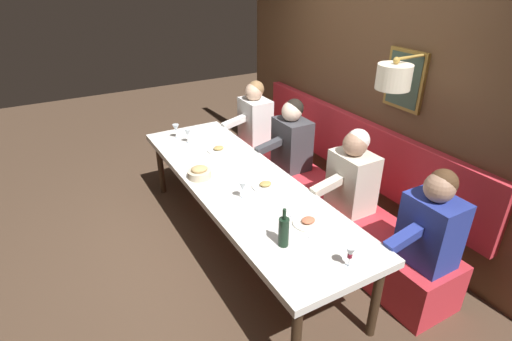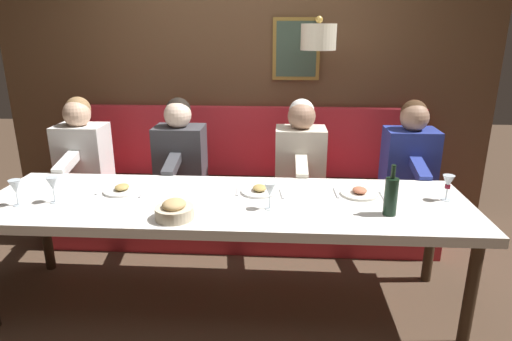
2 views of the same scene
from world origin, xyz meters
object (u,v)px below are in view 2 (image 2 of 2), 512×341
wine_glass_0 (15,187)px  wine_glass_2 (448,183)px  wine_bottle (391,196)px  bread_bowl (174,211)px  diner_near (300,152)px  diner_middle (180,150)px  wine_glass_1 (53,184)px  diner_far (82,148)px  dining_table (226,208)px  diner_nearest (410,154)px  wine_glass_3 (270,190)px

wine_glass_0 → wine_glass_2: size_ratio=1.00×
wine_bottle → bread_bowl: size_ratio=1.36×
diner_near → diner_middle: bearing=90.0°
wine_glass_2 → wine_glass_1: bearing=94.3°
diner_far → wine_glass_0: 1.06m
dining_table → diner_nearest: size_ratio=3.84×
wine_glass_0 → wine_bottle: bearing=-90.1°
dining_table → wine_glass_3: 0.35m
diner_middle → wine_glass_0: size_ratio=4.82×
dining_table → diner_near: diner_near is taller
wine_glass_1 → bread_bowl: 0.82m
wine_glass_0 → diner_middle: bearing=-35.8°
dining_table → wine_glass_1: bearing=95.8°
wine_glass_3 → wine_bottle: 0.69m
wine_glass_2 → wine_glass_3: same height
dining_table → wine_glass_0: wine_glass_0 is taller
diner_nearest → wine_glass_1: (-0.99, 2.42, 0.04)m
diner_middle → bread_bowl: bearing=-168.7°
wine_glass_0 → wine_glass_1: 0.21m
diner_middle → wine_glass_3: 1.27m
wine_glass_3 → bread_bowl: 0.56m
wine_glass_0 → bread_bowl: size_ratio=0.75×
diner_near → wine_bottle: bearing=-155.7°
diner_near → diner_middle: size_ratio=1.00×
diner_nearest → wine_glass_2: (-0.81, -0.01, 0.04)m
wine_glass_2 → wine_glass_3: size_ratio=1.00×
wine_glass_0 → diner_nearest: bearing=-68.1°
dining_table → diner_nearest: bearing=-57.1°
wine_glass_0 → wine_bottle: size_ratio=0.55×
wine_glass_0 → wine_glass_3: size_ratio=1.00×
wine_glass_2 → wine_bottle: bearing=121.5°
dining_table → diner_far: bearing=56.2°
dining_table → diner_far: (0.88, 1.32, 0.13)m
wine_glass_2 → wine_glass_3: bearing=100.6°
wine_glass_2 → bread_bowl: bearing=103.0°
diner_nearest → wine_glass_2: size_ratio=4.82×
dining_table → diner_middle: (0.88, 0.49, 0.13)m
dining_table → wine_glass_0: (-0.17, 1.25, 0.17)m
diner_far → bread_bowl: size_ratio=3.60×
wine_glass_3 → dining_table: bearing=64.7°
bread_bowl → dining_table: bearing=-40.0°
diner_nearest → wine_glass_2: bearing=-179.2°
dining_table → wine_bottle: (-0.17, -0.97, 0.17)m
bread_bowl → diner_near: bearing=-32.3°
diner_nearest → wine_glass_3: bearing=133.0°
wine_glass_1 → wine_bottle: (-0.07, -2.02, -0.00)m
wine_glass_1 → diner_near: bearing=-57.4°
diner_far → wine_glass_1: (-0.99, -0.26, 0.04)m
dining_table → bread_bowl: 0.41m
diner_nearest → wine_glass_0: diner_nearest is taller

